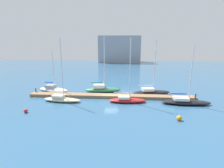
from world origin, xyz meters
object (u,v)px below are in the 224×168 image
mooring_buoy_orange (179,118)px  harbor_building_distant (120,49)px  sailboat_1 (62,99)px  mooring_buoy_red (26,111)px  sailboat_4 (151,92)px  sailboat_2 (102,89)px  sailboat_5 (185,101)px  sailboat_3 (127,99)px  sailboat_0 (53,89)px

mooring_buoy_orange → harbor_building_distant: (-10.09, 63.68, 5.69)m
sailboat_1 → mooring_buoy_red: bearing=-119.6°
sailboat_4 → mooring_buoy_red: 21.48m
sailboat_4 → mooring_buoy_orange: sailboat_4 is taller
sailboat_2 → sailboat_5: bearing=-30.1°
sailboat_5 → sailboat_2: bearing=158.8°
sailboat_5 → harbor_building_distant: (-12.73, 57.42, 5.51)m
sailboat_5 → mooring_buoy_orange: (-2.64, -6.26, -0.17)m
sailboat_4 → harbor_building_distant: (-8.00, 52.46, 5.49)m
sailboat_3 → sailboat_4: bearing=42.9°
sailboat_5 → harbor_building_distant: bearing=103.5°
sailboat_2 → sailboat_3: bearing=-56.7°
sailboat_4 → sailboat_5: sailboat_4 is taller
sailboat_3 → harbor_building_distant: (-3.47, 57.20, 5.53)m
sailboat_1 → harbor_building_distant: (7.41, 57.76, 5.50)m
sailboat_2 → sailboat_3: sailboat_2 is taller
sailboat_2 → harbor_building_distant: size_ratio=0.57×
sailboat_0 → sailboat_1: (3.77, -5.64, -0.05)m
sailboat_3 → sailboat_4: size_ratio=1.03×
mooring_buoy_red → mooring_buoy_orange: (20.94, -0.94, 0.06)m
sailboat_0 → mooring_buoy_red: 10.64m
sailboat_2 → mooring_buoy_orange: sailboat_2 is taller
sailboat_1 → sailboat_4: 16.29m
sailboat_2 → mooring_buoy_orange: bearing=-54.2°
sailboat_5 → sailboat_0: bearing=168.4°
sailboat_0 → sailboat_2: bearing=15.5°
sailboat_0 → sailboat_3: size_ratio=0.77×
sailboat_3 → mooring_buoy_orange: 9.26m
sailboat_0 → sailboat_5: size_ratio=0.86×
sailboat_4 → mooring_buoy_red: (-18.85, -10.28, -0.25)m
sailboat_4 → harbor_building_distant: harbor_building_distant is taller
mooring_buoy_orange → sailboat_5: bearing=67.1°
sailboat_1 → mooring_buoy_red: sailboat_1 is taller
sailboat_2 → mooring_buoy_red: 14.57m
mooring_buoy_red → harbor_building_distant: 63.93m
sailboat_0 → mooring_buoy_red: bearing=-75.3°
sailboat_1 → mooring_buoy_orange: bearing=-13.6°
sailboat_4 → mooring_buoy_orange: size_ratio=15.23×
sailboat_0 → sailboat_4: sailboat_4 is taller
sailboat_2 → sailboat_5: sailboat_2 is taller
sailboat_2 → sailboat_4: 9.41m
sailboat_4 → sailboat_1: bearing=-171.6°
sailboat_0 → harbor_building_distant: 53.58m
sailboat_2 → mooring_buoy_orange: 16.61m
mooring_buoy_red → harbor_building_distant: harbor_building_distant is taller
sailboat_1 → mooring_buoy_red: size_ratio=18.67×
sailboat_4 → sailboat_5: 6.86m
harbor_building_distant → mooring_buoy_red: bearing=-99.8°
sailboat_1 → mooring_buoy_orange: sailboat_1 is taller
sailboat_2 → harbor_building_distant: 51.97m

